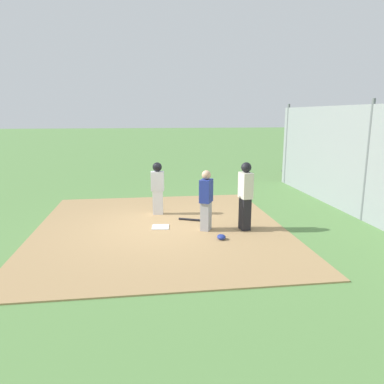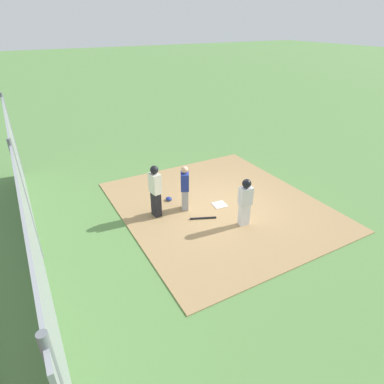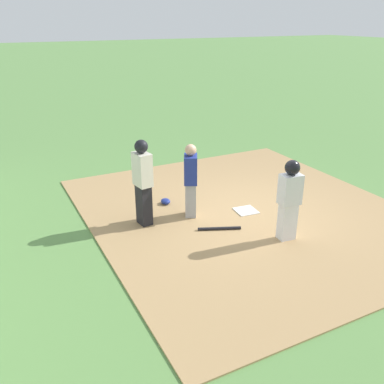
{
  "view_description": "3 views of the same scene",
  "coord_description": "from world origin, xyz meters",
  "views": [
    {
      "loc": [
        -9.18,
        0.42,
        2.94
      ],
      "look_at": [
        0.4,
        -0.89,
        0.87
      ],
      "focal_mm": 34.12,
      "sensor_mm": 36.0,
      "label": 1
    },
    {
      "loc": [
        7.91,
        -5.47,
        5.68
      ],
      "look_at": [
        -0.17,
        -0.99,
        0.71
      ],
      "focal_mm": 30.33,
      "sensor_mm": 36.0,
      "label": 2
    },
    {
      "loc": [
        6.71,
        -4.72,
        3.88
      ],
      "look_at": [
        0.26,
        -1.43,
        0.84
      ],
      "focal_mm": 39.22,
      "sensor_mm": 36.0,
      "label": 3
    }
  ],
  "objects": [
    {
      "name": "umpire",
      "position": [
        -0.45,
        -2.14,
        0.94
      ],
      "size": [
        0.41,
        0.31,
        1.74
      ],
      "rotation": [
        0.0,
        0.0,
        1.72
      ],
      "color": "black",
      "rests_on": "dirt_infield"
    },
    {
      "name": "catcher",
      "position": [
        -0.36,
        -1.15,
        0.82
      ],
      "size": [
        0.46,
        0.4,
        1.54
      ],
      "rotation": [
        0.0,
        0.0,
        1.1
      ],
      "color": "#9E9EA3",
      "rests_on": "dirt_infield"
    },
    {
      "name": "backstop_fence",
      "position": [
        0.0,
        -5.69,
        1.6
      ],
      "size": [
        12.0,
        0.1,
        3.35
      ],
      "color": "#93999E",
      "rests_on": "ground_plane"
    },
    {
      "name": "baseball_bat",
      "position": [
        0.48,
        -0.94,
        0.06
      ],
      "size": [
        0.39,
        0.8,
        0.06
      ],
      "primitive_type": "cylinder",
      "rotation": [
        0.0,
        1.57,
        4.31
      ],
      "color": "black",
      "rests_on": "dirt_infield"
    },
    {
      "name": "runner",
      "position": [
        1.33,
        0.0,
        0.9
      ],
      "size": [
        0.29,
        0.4,
        1.54
      ],
      "rotation": [
        0.0,
        0.0,
        3.06
      ],
      "color": "silver",
      "rests_on": "dirt_infield"
    },
    {
      "name": "ground_plane",
      "position": [
        0.0,
        0.0,
        0.0
      ],
      "size": [
        140.0,
        140.0,
        0.0
      ],
      "primitive_type": "plane",
      "color": "#5B8947"
    },
    {
      "name": "catcher_mask",
      "position": [
        -1.13,
        -1.38,
        0.09
      ],
      "size": [
        0.24,
        0.2,
        0.12
      ],
      "primitive_type": "ellipsoid",
      "color": "navy",
      "rests_on": "dirt_infield"
    },
    {
      "name": "dirt_infield",
      "position": [
        0.0,
        0.0,
        0.01
      ],
      "size": [
        7.2,
        6.4,
        0.03
      ],
      "primitive_type": "cube",
      "color": "#A88456",
      "rests_on": "ground_plane"
    },
    {
      "name": "home_plate",
      "position": [
        0.0,
        0.0,
        0.04
      ],
      "size": [
        0.48,
        0.48,
        0.02
      ],
      "primitive_type": "cube",
      "rotation": [
        0.0,
        0.0,
        -0.1
      ],
      "color": "white",
      "rests_on": "dirt_infield"
    }
  ]
}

